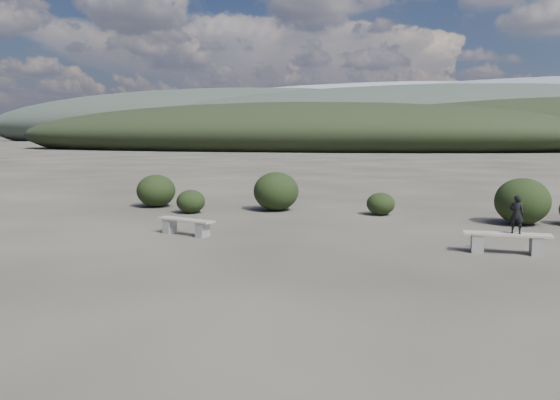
% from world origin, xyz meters
% --- Properties ---
extents(ground, '(1200.00, 1200.00, 0.00)m').
position_xyz_m(ground, '(0.00, 0.00, 0.00)').
color(ground, '#312D26').
rests_on(ground, ground).
extents(bench_left, '(1.76, 0.83, 0.43)m').
position_xyz_m(bench_left, '(-3.39, 4.11, 0.26)').
color(bench_left, slate).
rests_on(bench_left, ground).
extents(bench_right, '(1.88, 0.42, 0.47)m').
position_xyz_m(bench_right, '(4.56, 3.94, 0.28)').
color(bench_right, slate).
rests_on(bench_right, ground).
extents(seated_person, '(0.36, 0.28, 0.87)m').
position_xyz_m(seated_person, '(4.74, 3.94, 0.90)').
color(seated_person, black).
rests_on(seated_person, bench_right).
extents(shrub_a, '(0.98, 0.98, 0.80)m').
position_xyz_m(shrub_a, '(-5.03, 7.93, 0.40)').
color(shrub_a, black).
rests_on(shrub_a, ground).
extents(shrub_b, '(1.60, 1.60, 1.37)m').
position_xyz_m(shrub_b, '(-2.40, 9.33, 0.68)').
color(shrub_b, black).
rests_on(shrub_b, ground).
extents(shrub_c, '(0.94, 0.94, 0.75)m').
position_xyz_m(shrub_c, '(1.26, 9.24, 0.38)').
color(shrub_c, black).
rests_on(shrub_c, ground).
extents(shrub_d, '(1.59, 1.59, 1.39)m').
position_xyz_m(shrub_d, '(5.50, 8.41, 0.70)').
color(shrub_d, black).
rests_on(shrub_d, ground).
extents(shrub_f, '(1.42, 1.42, 1.20)m').
position_xyz_m(shrub_f, '(-6.97, 9.10, 0.60)').
color(shrub_f, black).
rests_on(shrub_f, ground).
extents(mountain_ridges, '(500.00, 400.00, 56.00)m').
position_xyz_m(mountain_ridges, '(-7.48, 339.06, 10.84)').
color(mountain_ridges, black).
rests_on(mountain_ridges, ground).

